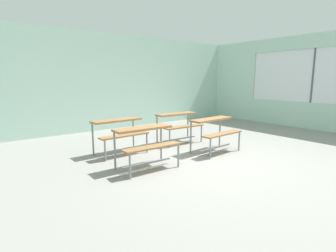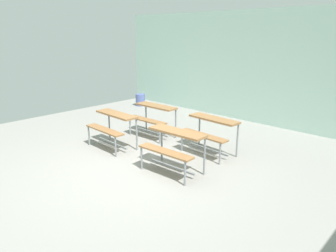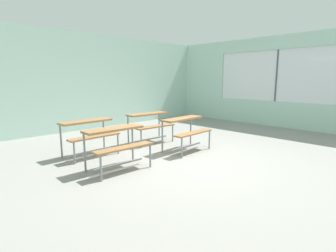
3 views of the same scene
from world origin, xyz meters
name	(u,v)px [view 1 (image 1 of 3)]	position (x,y,z in m)	size (l,w,h in m)	color
ground	(217,163)	(0.00, 0.00, -0.03)	(10.00, 9.00, 0.05)	gray
wall_back	(111,82)	(0.00, 4.50, 1.50)	(10.00, 0.12, 3.00)	silver
wall_right	(334,84)	(5.00, -0.13, 1.45)	(0.12, 9.00, 3.00)	silver
desk_bench_r0c0	(146,138)	(-1.29, 0.54, 0.56)	(1.12, 0.62, 0.74)	olive
desk_bench_r0c1	(215,127)	(0.50, 0.52, 0.56)	(1.13, 0.64, 0.74)	olive
desk_bench_r1c0	(119,128)	(-1.23, 1.68, 0.56)	(1.12, 0.62, 0.74)	olive
desk_bench_r1c1	(179,121)	(0.45, 1.68, 0.56)	(1.13, 0.65, 0.74)	olive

